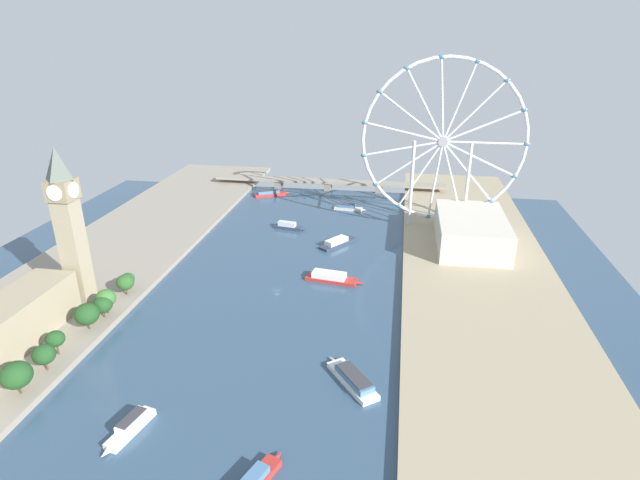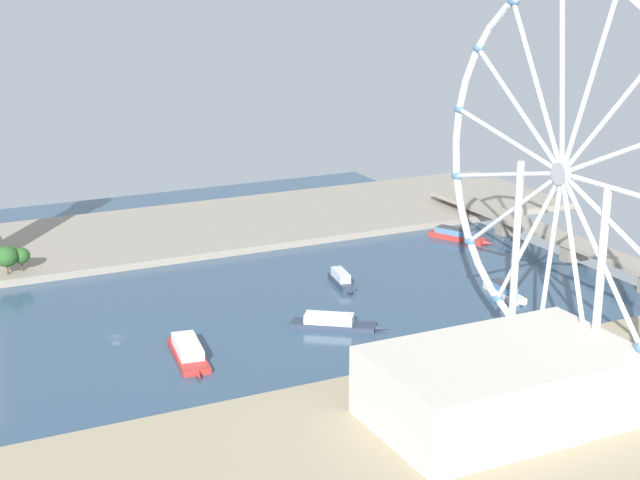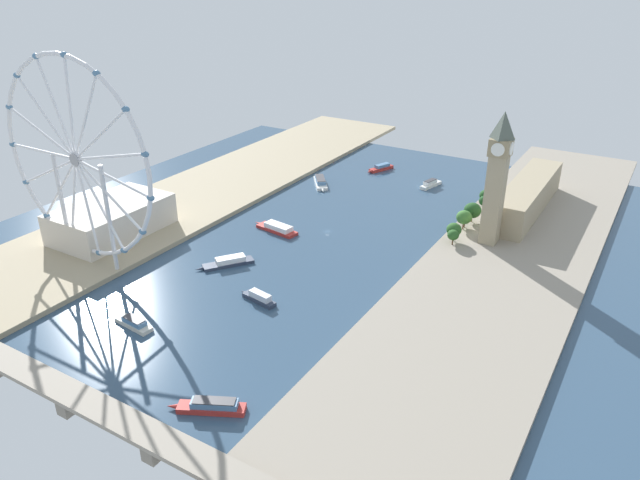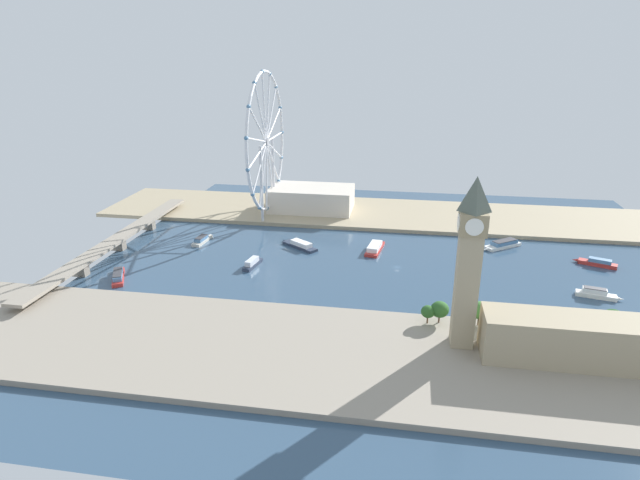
{
  "view_description": "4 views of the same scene",
  "coord_description": "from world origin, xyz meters",
  "px_view_note": "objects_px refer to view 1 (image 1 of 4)",
  "views": [
    {
      "loc": [
        64.99,
        -248.76,
        135.77
      ],
      "look_at": [
        17.91,
        42.45,
        14.7
      ],
      "focal_mm": 28.67,
      "sensor_mm": 36.0,
      "label": 1
    },
    {
      "loc": [
        311.95,
        -74.12,
        125.9
      ],
      "look_at": [
        -14.39,
        85.64,
        19.97
      ],
      "focal_mm": 54.68,
      "sensor_mm": 36.0,
      "label": 2
    },
    {
      "loc": [
        -181.88,
        310.73,
        164.32
      ],
      "look_at": [
        -22.94,
        47.41,
        18.58
      ],
      "focal_mm": 33.66,
      "sensor_mm": 36.0,
      "label": 3
    },
    {
      "loc": [
        -325.69,
        -2.24,
        135.83
      ],
      "look_at": [
        -1.21,
        51.83,
        16.55
      ],
      "focal_mm": 29.48,
      "sensor_mm": 36.0,
      "label": 4
    }
  ],
  "objects_px": {
    "clock_tower": "(69,225)",
    "tour_boat_7": "(270,193)",
    "tour_boat_4": "(288,226)",
    "tour_boat_5": "(352,379)",
    "riverside_hall": "(471,231)",
    "tour_boat_0": "(331,277)",
    "tour_boat_3": "(338,242)",
    "river_bridge": "(328,182)",
    "tour_boat_2": "(130,427)",
    "ferris_wheel": "(443,142)",
    "tour_boat_1": "(348,208)"
  },
  "relations": [
    {
      "from": "clock_tower",
      "to": "tour_boat_7",
      "type": "relative_size",
      "value": 2.69
    },
    {
      "from": "tour_boat_4",
      "to": "tour_boat_5",
      "type": "relative_size",
      "value": 0.81
    },
    {
      "from": "riverside_hall",
      "to": "tour_boat_5",
      "type": "distance_m",
      "value": 166.53
    },
    {
      "from": "tour_boat_0",
      "to": "tour_boat_5",
      "type": "xyz_separation_m",
      "value": [
        21.99,
        -91.84,
        0.03
      ]
    },
    {
      "from": "riverside_hall",
      "to": "tour_boat_0",
      "type": "height_order",
      "value": "riverside_hall"
    },
    {
      "from": "tour_boat_4",
      "to": "tour_boat_3",
      "type": "bearing_deg",
      "value": -21.51
    },
    {
      "from": "clock_tower",
      "to": "tour_boat_5",
      "type": "height_order",
      "value": "clock_tower"
    },
    {
      "from": "river_bridge",
      "to": "tour_boat_4",
      "type": "relative_size",
      "value": 8.6
    },
    {
      "from": "tour_boat_4",
      "to": "tour_boat_2",
      "type": "bearing_deg",
      "value": -83.67
    },
    {
      "from": "tour_boat_3",
      "to": "river_bridge",
      "type": "bearing_deg",
      "value": 46.84
    },
    {
      "from": "tour_boat_3",
      "to": "tour_boat_5",
      "type": "height_order",
      "value": "tour_boat_5"
    },
    {
      "from": "clock_tower",
      "to": "tour_boat_0",
      "type": "height_order",
      "value": "clock_tower"
    },
    {
      "from": "riverside_hall",
      "to": "tour_boat_2",
      "type": "xyz_separation_m",
      "value": [
        -140.32,
        -194.46,
        -10.55
      ]
    },
    {
      "from": "clock_tower",
      "to": "ferris_wheel",
      "type": "xyz_separation_m",
      "value": [
        190.19,
        144.76,
        18.63
      ]
    },
    {
      "from": "clock_tower",
      "to": "tour_boat_2",
      "type": "distance_m",
      "value": 117.49
    },
    {
      "from": "tour_boat_1",
      "to": "tour_boat_4",
      "type": "xyz_separation_m",
      "value": [
        -38.97,
        -50.69,
        0.34
      ]
    },
    {
      "from": "tour_boat_3",
      "to": "tour_boat_4",
      "type": "xyz_separation_m",
      "value": [
        -39.81,
        24.11,
        0.29
      ]
    },
    {
      "from": "tour_boat_0",
      "to": "tour_boat_5",
      "type": "relative_size",
      "value": 1.17
    },
    {
      "from": "ferris_wheel",
      "to": "tour_boat_1",
      "type": "xyz_separation_m",
      "value": [
        -68.01,
        33.73,
        -62.35
      ]
    },
    {
      "from": "ferris_wheel",
      "to": "river_bridge",
      "type": "xyz_separation_m",
      "value": [
        -92.76,
        88.54,
        -57.59
      ]
    },
    {
      "from": "clock_tower",
      "to": "riverside_hall",
      "type": "xyz_separation_m",
      "value": [
        211.12,
        111.32,
        -32.83
      ]
    },
    {
      "from": "ferris_wheel",
      "to": "tour_boat_4",
      "type": "relative_size",
      "value": 4.82
    },
    {
      "from": "riverside_hall",
      "to": "tour_boat_2",
      "type": "bearing_deg",
      "value": -125.81
    },
    {
      "from": "ferris_wheel",
      "to": "tour_boat_4",
      "type": "distance_m",
      "value": 124.81
    },
    {
      "from": "tour_boat_2",
      "to": "tour_boat_4",
      "type": "bearing_deg",
      "value": -170.32
    },
    {
      "from": "tour_boat_5",
      "to": "tour_boat_3",
      "type": "bearing_deg",
      "value": -27.58
    },
    {
      "from": "riverside_hall",
      "to": "tour_boat_5",
      "type": "xyz_separation_m",
      "value": [
        -63.13,
        -153.73,
        -10.67
      ]
    },
    {
      "from": "tour_boat_1",
      "to": "tour_boat_4",
      "type": "height_order",
      "value": "tour_boat_4"
    },
    {
      "from": "river_bridge",
      "to": "tour_boat_3",
      "type": "xyz_separation_m",
      "value": [
        25.58,
        -129.61,
        -4.71
      ]
    },
    {
      "from": "tour_boat_4",
      "to": "tour_boat_1",
      "type": "bearing_deg",
      "value": 62.14
    },
    {
      "from": "tour_boat_3",
      "to": "ferris_wheel",
      "type": "bearing_deg",
      "value": -22.88
    },
    {
      "from": "river_bridge",
      "to": "tour_boat_7",
      "type": "relative_size",
      "value": 6.94
    },
    {
      "from": "river_bridge",
      "to": "tour_boat_1",
      "type": "relative_size",
      "value": 7.92
    },
    {
      "from": "river_bridge",
      "to": "tour_boat_3",
      "type": "bearing_deg",
      "value": -78.83
    },
    {
      "from": "tour_boat_0",
      "to": "tour_boat_2",
      "type": "relative_size",
      "value": 1.38
    },
    {
      "from": "river_bridge",
      "to": "tour_boat_5",
      "type": "bearing_deg",
      "value": -79.61
    },
    {
      "from": "river_bridge",
      "to": "tour_boat_0",
      "type": "relative_size",
      "value": 5.95
    },
    {
      "from": "riverside_hall",
      "to": "tour_boat_0",
      "type": "relative_size",
      "value": 2.02
    },
    {
      "from": "ferris_wheel",
      "to": "tour_boat_0",
      "type": "relative_size",
      "value": 3.33
    },
    {
      "from": "tour_boat_0",
      "to": "tour_boat_7",
      "type": "height_order",
      "value": "tour_boat_7"
    },
    {
      "from": "riverside_hall",
      "to": "tour_boat_1",
      "type": "xyz_separation_m",
      "value": [
        -88.94,
        67.16,
        -10.9
      ]
    },
    {
      "from": "ferris_wheel",
      "to": "tour_boat_2",
      "type": "relative_size",
      "value": 4.6
    },
    {
      "from": "riverside_hall",
      "to": "tour_boat_0",
      "type": "distance_m",
      "value": 105.78
    },
    {
      "from": "river_bridge",
      "to": "tour_boat_5",
      "type": "height_order",
      "value": "river_bridge"
    },
    {
      "from": "tour_boat_4",
      "to": "tour_boat_5",
      "type": "bearing_deg",
      "value": -59.47
    },
    {
      "from": "ferris_wheel",
      "to": "tour_boat_7",
      "type": "bearing_deg",
      "value": 156.64
    },
    {
      "from": "river_bridge",
      "to": "tour_boat_7",
      "type": "xyz_separation_m",
      "value": [
        -48.0,
        -27.74,
        -4.46
      ]
    },
    {
      "from": "ferris_wheel",
      "to": "tour_boat_1",
      "type": "height_order",
      "value": "ferris_wheel"
    },
    {
      "from": "tour_boat_5",
      "to": "river_bridge",
      "type": "bearing_deg",
      "value": -26.89
    },
    {
      "from": "clock_tower",
      "to": "tour_boat_5",
      "type": "distance_m",
      "value": 159.97
    }
  ]
}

